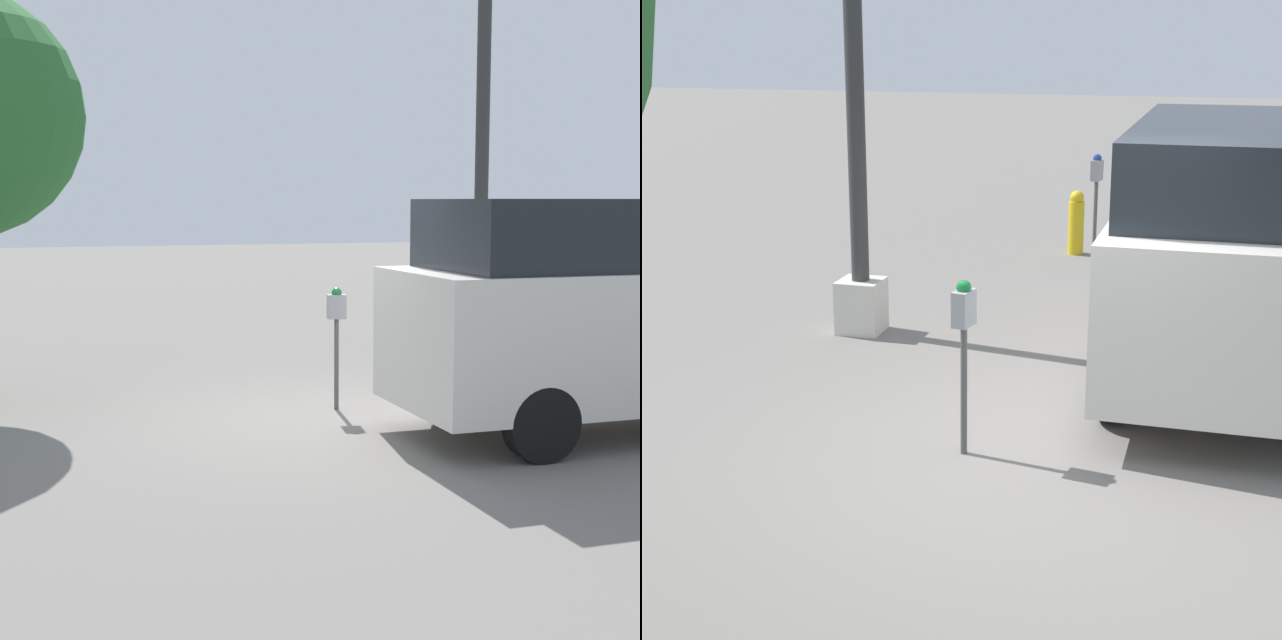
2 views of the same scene
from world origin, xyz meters
TOP-DOWN VIEW (x-y plane):
  - ground_plane at (0.00, 0.00)m, footprint 80.00×80.00m
  - parking_meter_near at (0.22, 0.57)m, footprint 0.22×0.14m
  - lamp_post at (2.87, 2.39)m, footprint 0.44×0.44m
  - parked_van at (2.63, -1.22)m, footprint 4.73×1.81m

SIDE VIEW (x-z plane):
  - ground_plane at x=0.00m, z-range 0.00..0.00m
  - parking_meter_near at x=0.22m, z-range 0.32..1.64m
  - parked_van at x=2.63m, z-range 0.08..2.35m
  - lamp_post at x=2.87m, z-range -0.80..4.49m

